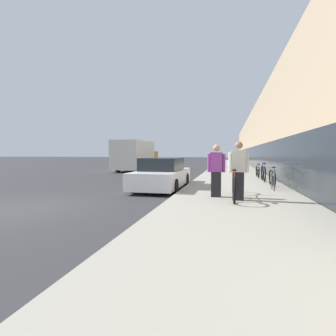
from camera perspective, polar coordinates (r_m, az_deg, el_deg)
name	(u,v)px	position (r m, az deg, el deg)	size (l,w,h in m)	color
ground_plane	(21,209)	(8.77, -29.40, -7.70)	(220.00, 220.00, 0.00)	#303033
sidewalk_slab	(232,169)	(27.38, 13.71, -0.12)	(4.38, 70.00, 0.14)	gray
storefront_facade	(291,140)	(36.17, 25.22, 5.56)	(10.01, 70.00, 6.61)	tan
tandem_bicycle	(234,185)	(8.80, 14.12, -3.68)	(0.52, 2.83, 0.99)	black
person_rider	(238,171)	(8.40, 15.07, -0.58)	(0.62, 0.24, 1.82)	black
person_bystander	(216,171)	(8.88, 10.46, -0.55)	(0.60, 0.23, 1.75)	black
bike_rack_hoop	(273,177)	(11.17, 21.92, -1.87)	(0.05, 0.60, 0.84)	#4C4C51
cruiser_bike_nearest	(272,178)	(12.64, 21.74, -1.94)	(0.52, 1.72, 0.89)	black
cruiser_bike_middle	(263,173)	(14.78, 20.04, -1.06)	(0.52, 1.78, 0.99)	black
cruiser_bike_farthest	(258,171)	(16.97, 18.94, -0.69)	(0.52, 1.80, 0.85)	black
parked_sedan_curbside	(162,175)	(11.88, -1.23, -1.43)	(1.93, 4.74, 1.39)	white
moving_truck	(136,156)	(24.42, -6.98, 2.63)	(2.43, 7.02, 2.71)	orange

